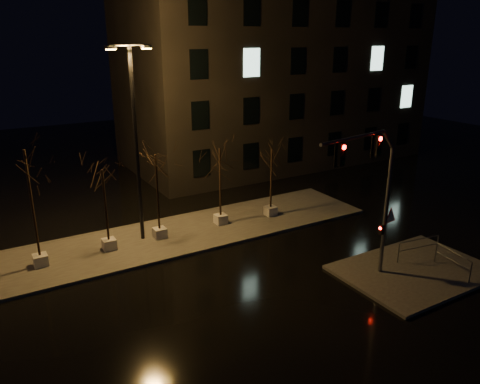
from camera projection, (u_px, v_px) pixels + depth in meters
ground at (240, 280)px, 21.27m from camera, size 90.00×90.00×0.00m
median at (185, 233)px, 26.14m from camera, size 22.00×5.00×0.15m
sidewalk_corner at (415, 271)px, 22.00m from camera, size 7.00×5.00×0.15m
building at (274, 73)px, 40.31m from camera, size 25.00×12.00×15.00m
tree_0 at (28, 177)px, 20.94m from camera, size 1.80×1.80×5.81m
tree_1 at (104, 188)px, 22.99m from camera, size 1.80×1.80×4.37m
tree_2 at (156, 174)px, 24.26m from camera, size 1.80×1.80×4.75m
tree_3 at (220, 166)px, 26.19m from camera, size 1.80×1.80×4.60m
tree_4 at (272, 164)px, 27.56m from camera, size 1.80×1.80×4.29m
traffic_signal_mast at (375, 185)px, 19.70m from camera, size 5.49×0.96×6.77m
streetlight_main at (135, 132)px, 23.49m from camera, size 2.48×0.95×10.06m
guard_rail_a at (419, 246)px, 22.82m from camera, size 2.43×0.40×1.06m
guard_rail_b at (453, 259)px, 21.51m from camera, size 0.43×2.15×1.03m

